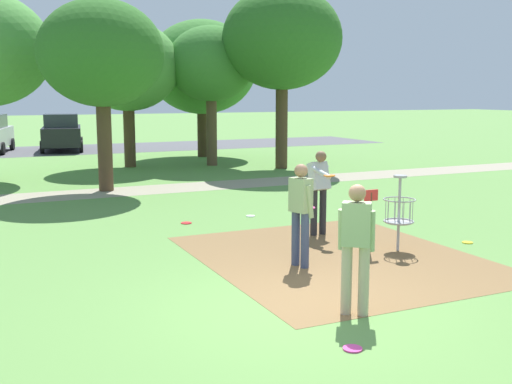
# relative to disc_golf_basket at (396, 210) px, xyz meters

# --- Properties ---
(ground_plane) EXTENTS (160.00, 160.00, 0.00)m
(ground_plane) POSITION_rel_disc_golf_basket_xyz_m (-2.92, -2.03, -0.75)
(ground_plane) COLOR #5B8942
(dirt_tee_pad) EXTENTS (4.53, 5.34, 0.01)m
(dirt_tee_pad) POSITION_rel_disc_golf_basket_xyz_m (-1.19, 0.07, -0.75)
(dirt_tee_pad) COLOR brown
(dirt_tee_pad) RESTS_ON ground
(disc_golf_basket) EXTENTS (0.98, 0.58, 1.39)m
(disc_golf_basket) POSITION_rel_disc_golf_basket_xyz_m (0.00, 0.00, 0.00)
(disc_golf_basket) COLOR #9E9EA3
(disc_golf_basket) RESTS_ON ground
(player_throwing) EXTENTS (0.44, 0.49, 1.71)m
(player_throwing) POSITION_rel_disc_golf_basket_xyz_m (-2.05, -0.16, 0.21)
(player_throwing) COLOR #384260
(player_throwing) RESTS_ON ground
(player_waiting_left) EXTENTS (0.44, 1.13, 1.71)m
(player_waiting_left) POSITION_rel_disc_golf_basket_xyz_m (-0.59, 1.72, 0.23)
(player_waiting_left) COLOR #232328
(player_waiting_left) RESTS_ON ground
(player_waiting_right) EXTENTS (0.47, 0.45, 1.71)m
(player_waiting_right) POSITION_rel_disc_golf_basket_xyz_m (-2.51, -2.45, 0.21)
(player_waiting_right) COLOR tan
(player_waiting_right) RESTS_ON ground
(frisbee_near_basket) EXTENTS (0.20, 0.20, 0.02)m
(frisbee_near_basket) POSITION_rel_disc_golf_basket_xyz_m (1.65, -0.09, -0.74)
(frisbee_near_basket) COLOR gold
(frisbee_near_basket) RESTS_ON ground
(frisbee_mid_grass) EXTENTS (0.22, 0.22, 0.02)m
(frisbee_mid_grass) POSITION_rel_disc_golf_basket_xyz_m (-3.16, -3.38, -0.74)
(frisbee_mid_grass) COLOR #E53D99
(frisbee_mid_grass) RESTS_ON ground
(frisbee_far_left) EXTENTS (0.24, 0.24, 0.02)m
(frisbee_far_left) POSITION_rel_disc_golf_basket_xyz_m (-2.67, 3.91, -0.74)
(frisbee_far_left) COLOR red
(frisbee_far_left) RESTS_ON ground
(frisbee_far_right) EXTENTS (0.21, 0.21, 0.02)m
(frisbee_far_right) POSITION_rel_disc_golf_basket_xyz_m (-1.05, 4.04, -0.74)
(frisbee_far_right) COLOR white
(frisbee_far_right) RESTS_ON ground
(tree_near_left) EXTENTS (4.03, 4.03, 5.59)m
(tree_near_left) POSITION_rel_disc_golf_basket_xyz_m (-1.24, 15.02, 3.10)
(tree_near_left) COLOR #4C3823
(tree_near_left) RESTS_ON ground
(tree_near_right) EXTENTS (4.47, 4.47, 6.76)m
(tree_near_right) POSITION_rel_disc_golf_basket_xyz_m (3.92, 12.16, 4.08)
(tree_near_right) COLOR #4C3823
(tree_near_right) RESTS_ON ground
(tree_mid_center) EXTENTS (3.59, 3.59, 5.50)m
(tree_mid_center) POSITION_rel_disc_golf_basket_xyz_m (-3.31, 9.36, 3.19)
(tree_mid_center) COLOR #4C3823
(tree_mid_center) RESTS_ON ground
(tree_mid_right) EXTENTS (3.43, 3.43, 5.45)m
(tree_mid_right) POSITION_rel_disc_golf_basket_xyz_m (1.86, 14.19, 3.20)
(tree_mid_right) COLOR brown
(tree_mid_right) RESTS_ON ground
(tree_far_left) EXTENTS (4.88, 4.88, 6.07)m
(tree_far_left) POSITION_rel_disc_golf_basket_xyz_m (2.72, 17.63, 3.23)
(tree_far_left) COLOR #422D1E
(tree_far_left) RESTS_ON ground
(parking_lot_strip) EXTENTS (36.00, 6.00, 0.01)m
(parking_lot_strip) POSITION_rel_disc_golf_basket_xyz_m (-2.92, 23.72, -0.75)
(parking_lot_strip) COLOR #4C4C51
(parking_lot_strip) RESTS_ON ground
(parked_car_center_right) EXTENTS (2.47, 4.43, 1.84)m
(parked_car_center_right) POSITION_rel_disc_golf_basket_xyz_m (-2.66, 23.37, 0.17)
(parked_car_center_right) COLOR black
(parked_car_center_right) RESTS_ON ground
(gravel_path) EXTENTS (40.00, 1.79, 0.00)m
(gravel_path) POSITION_rel_disc_golf_basket_xyz_m (-2.92, 9.00, -0.75)
(gravel_path) COLOR gray
(gravel_path) RESTS_ON ground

